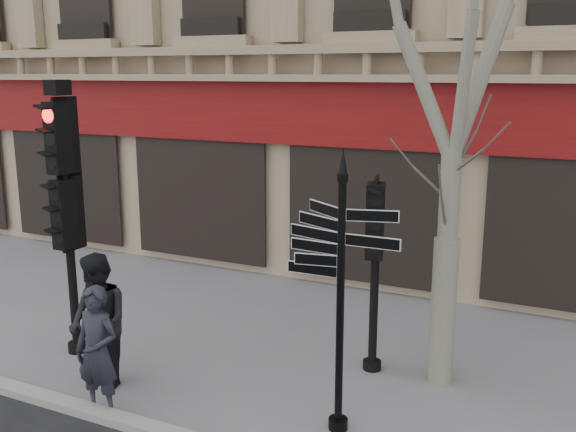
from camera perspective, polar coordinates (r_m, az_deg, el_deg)
name	(u,v)px	position (r m, az deg, el deg)	size (l,w,h in m)	color
ground	(250,395)	(9.32, -3.40, -15.60)	(80.00, 80.00, 0.00)	slate
fingerpost	(341,245)	(7.62, 4.77, -2.62)	(1.72, 1.72, 3.58)	black
traffic_signal_main	(65,186)	(10.35, -19.20, 2.56)	(0.48, 0.35, 4.30)	black
traffic_signal_secondary	(376,242)	(9.40, 7.81, -2.27)	(0.55, 0.46, 2.87)	black
pedestrian_a	(97,352)	(8.80, -16.61, -11.52)	(0.64, 0.42, 1.76)	#22242E
pedestrian_b	(99,322)	(9.52, -16.49, -9.00)	(0.95, 0.74, 1.95)	black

